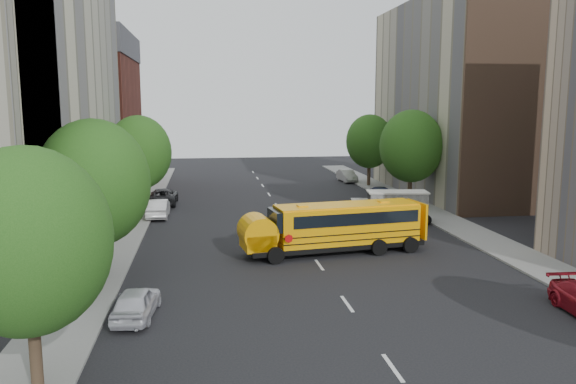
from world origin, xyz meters
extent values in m
plane|color=black|center=(0.00, 0.00, 0.00)|extent=(120.00, 120.00, 0.00)
cube|color=slate|center=(-11.50, 5.00, 0.06)|extent=(3.00, 80.00, 0.12)
cube|color=slate|center=(11.50, 5.00, 0.06)|extent=(3.00, 80.00, 0.12)
cube|color=silver|center=(0.00, 10.00, 0.01)|extent=(0.15, 64.00, 0.01)
cube|color=beige|center=(-18.00, 6.00, 10.00)|extent=(10.00, 26.00, 20.00)
cube|color=maroon|center=(-18.00, 28.00, 6.50)|extent=(10.00, 15.00, 13.00)
cube|color=#BAB190|center=(18.00, 20.00, 9.00)|extent=(10.00, 22.00, 18.00)
cube|color=brown|center=(18.00, 9.00, 9.00)|extent=(10.10, 0.30, 18.00)
cylinder|color=yellow|center=(28.00, 28.00, 17.50)|extent=(1.00, 1.00, 35.00)
cylinder|color=#38281C|center=(-11.00, -14.00, 1.35)|extent=(0.36, 0.36, 2.70)
ellipsoid|color=#1D4E14|center=(-11.00, -14.00, 4.65)|extent=(4.80, 4.80, 5.52)
cylinder|color=#38281C|center=(-11.00, -4.00, 1.44)|extent=(0.36, 0.36, 2.88)
ellipsoid|color=#1D4E14|center=(-11.00, -4.00, 4.96)|extent=(5.12, 5.12, 5.89)
cylinder|color=#38281C|center=(-11.00, 14.00, 1.40)|extent=(0.36, 0.36, 2.81)
ellipsoid|color=#1D4E14|center=(-11.00, 14.00, 4.84)|extent=(4.99, 4.99, 5.74)
cylinder|color=#38281C|center=(11.00, 14.00, 1.48)|extent=(0.36, 0.36, 2.95)
ellipsoid|color=#1D4E14|center=(11.00, 14.00, 5.08)|extent=(5.25, 5.25, 6.04)
cylinder|color=#38281C|center=(11.00, 26.00, 1.37)|extent=(0.36, 0.36, 2.74)
ellipsoid|color=#1D4E14|center=(11.00, 26.00, 4.71)|extent=(4.86, 4.86, 5.59)
cube|color=black|center=(1.40, 0.33, 0.51)|extent=(10.53, 3.80, 0.28)
cube|color=#FFA605|center=(2.04, 0.42, 1.70)|extent=(8.52, 3.46, 2.11)
cube|color=#FFA605|center=(-2.78, -0.28, 1.06)|extent=(1.94, 2.33, 0.92)
cube|color=black|center=(-1.83, -0.14, 2.16)|extent=(0.76, 2.16, 1.10)
cube|color=#FFA605|center=(2.04, 0.42, 2.78)|extent=(8.49, 3.28, 0.13)
cube|color=black|center=(2.22, 0.45, 2.16)|extent=(7.80, 3.41, 0.69)
cube|color=black|center=(2.04, 0.42, 0.97)|extent=(8.53, 3.52, 0.06)
cube|color=black|center=(2.04, 0.42, 1.33)|extent=(8.53, 3.52, 0.06)
cube|color=#FFA605|center=(6.18, 1.02, 1.70)|extent=(0.47, 2.29, 2.11)
cube|color=#FFA605|center=(-0.42, 0.06, 2.87)|extent=(0.62, 0.62, 0.09)
cube|color=#FFA605|center=(4.13, 0.72, 2.87)|extent=(0.62, 0.62, 0.09)
cylinder|color=#FFA605|center=(-2.78, -0.28, 1.52)|extent=(2.21, 2.37, 1.93)
cylinder|color=red|center=(-1.33, -1.32, 1.38)|extent=(0.46, 0.10, 0.46)
cylinder|color=black|center=(-1.98, -1.32, 0.46)|extent=(0.95, 0.40, 0.92)
cylinder|color=black|center=(-2.31, 0.95, 0.46)|extent=(0.95, 0.40, 0.92)
cylinder|color=black|center=(3.57, -0.52, 0.46)|extent=(0.95, 0.40, 0.92)
cylinder|color=black|center=(3.24, 1.76, 0.46)|extent=(0.95, 0.40, 0.92)
cylinder|color=black|center=(5.39, -0.26, 0.46)|extent=(0.95, 0.40, 0.92)
cylinder|color=black|center=(5.06, 2.02, 0.46)|extent=(0.95, 0.40, 0.92)
cube|color=black|center=(7.30, 8.04, 0.45)|extent=(5.59, 2.57, 0.27)
cube|color=silver|center=(7.74, 7.98, 1.39)|extent=(4.34, 2.29, 1.62)
cube|color=silver|center=(5.34, 8.33, 1.12)|extent=(1.49, 1.87, 1.08)
cube|color=silver|center=(7.74, 7.98, 2.24)|extent=(4.53, 2.41, 0.11)
cylinder|color=black|center=(5.21, 7.44, 0.38)|extent=(0.78, 0.33, 0.75)
cylinder|color=black|center=(5.48, 9.22, 0.38)|extent=(0.78, 0.33, 0.75)
cylinder|color=black|center=(7.34, 7.13, 0.38)|extent=(0.78, 0.33, 0.75)
cylinder|color=black|center=(7.61, 8.90, 0.38)|extent=(0.78, 0.33, 0.75)
cylinder|color=black|center=(9.30, 6.84, 0.38)|extent=(0.78, 0.33, 0.75)
cylinder|color=black|center=(9.56, 8.61, 0.38)|extent=(0.78, 0.33, 0.75)
imported|color=silver|center=(-8.80, -8.27, 0.64)|extent=(1.88, 3.88, 1.28)
imported|color=silver|center=(-9.56, 12.36, 0.71)|extent=(1.52, 4.31, 1.42)
imported|color=black|center=(-9.60, 18.03, 0.70)|extent=(2.42, 5.08, 1.40)
imported|color=#353B5D|center=(9.24, 16.06, 0.71)|extent=(1.89, 4.25, 1.42)
imported|color=#A7A6A1|center=(9.60, 29.66, 0.66)|extent=(1.60, 4.07, 1.32)
camera|label=1|loc=(-5.89, -30.53, 8.53)|focal=35.00mm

